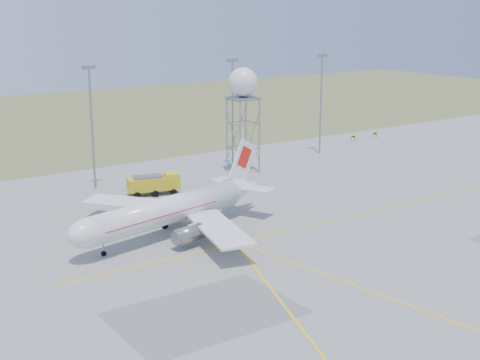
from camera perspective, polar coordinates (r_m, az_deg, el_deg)
ground at (r=70.17m, az=18.22°, el=-11.06°), size 400.00×400.00×0.00m
grass_strip at (r=186.75m, az=-18.30°, el=4.62°), size 400.00×120.00×0.03m
mast_b at (r=112.51m, az=-12.56°, el=5.23°), size 2.20×0.50×20.50m
mast_c at (r=125.67m, az=-0.64°, el=6.50°), size 2.20×0.50×20.50m
mast_d at (r=139.13m, az=6.93°, el=7.16°), size 2.20×0.50×20.50m
taxi_sign_near at (r=155.72m, az=9.65°, el=3.66°), size 1.60×0.17×1.20m
taxi_sign_far at (r=160.64m, az=11.44°, el=3.90°), size 1.60×0.17×1.20m
airliner_main at (r=88.98m, az=-6.02°, el=-2.60°), size 32.67×31.25×11.18m
radar_tower at (r=121.62m, az=0.26°, el=5.63°), size 5.32×5.32×19.26m
fire_truck at (r=109.25m, az=-7.26°, el=-0.42°), size 8.78×5.13×3.34m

